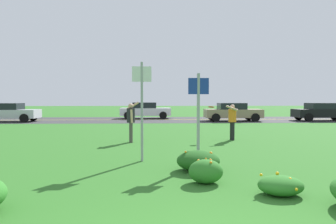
# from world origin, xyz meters

# --- Properties ---
(ground_plane) EXTENTS (120.00, 120.00, 0.00)m
(ground_plane) POSITION_xyz_m (0.00, 12.03, 0.00)
(ground_plane) COLOR #2D6B23
(highway_strip) EXTENTS (120.00, 7.80, 0.01)m
(highway_strip) POSITION_xyz_m (0.00, 24.06, 0.00)
(highway_strip) COLOR #38383A
(highway_strip) RESTS_ON ground
(highway_center_stripe) EXTENTS (120.00, 0.16, 0.00)m
(highway_center_stripe) POSITION_xyz_m (0.00, 24.06, 0.01)
(highway_center_stripe) COLOR yellow
(highway_center_stripe) RESTS_ON ground
(daylily_clump_front_right) EXTENTS (0.87, 0.72, 0.41)m
(daylily_clump_front_right) POSITION_xyz_m (1.89, 2.95, 0.18)
(daylily_clump_front_right) COLOR #2D7526
(daylily_clump_front_right) RESTS_ON ground
(daylily_clump_mid_center) EXTENTS (0.75, 0.65, 0.53)m
(daylily_clump_mid_center) POSITION_xyz_m (0.61, 3.85, 0.26)
(daylily_clump_mid_center) COLOR #2D7526
(daylily_clump_mid_center) RESTS_ON ground
(daylily_clump_near_camera) EXTENTS (1.09, 1.03, 0.53)m
(daylily_clump_near_camera) POSITION_xyz_m (0.61, 5.03, 0.26)
(daylily_clump_near_camera) COLOR #1E5619
(daylily_clump_near_camera) RESTS_ON ground
(sign_post_near_path) EXTENTS (0.56, 0.10, 2.89)m
(sign_post_near_path) POSITION_xyz_m (-0.86, 6.33, 1.74)
(sign_post_near_path) COLOR #93969B
(sign_post_near_path) RESTS_ON ground
(sign_post_by_roadside) EXTENTS (0.56, 0.10, 2.52)m
(sign_post_by_roadside) POSITION_xyz_m (0.70, 5.70, 1.53)
(sign_post_by_roadside) COLOR #93969B
(sign_post_by_roadside) RESTS_ON ground
(person_thrower_dark_shirt) EXTENTS (0.53, 0.53, 1.70)m
(person_thrower_dark_shirt) POSITION_xyz_m (-1.47, 10.31, 0.97)
(person_thrower_dark_shirt) COLOR #232328
(person_thrower_dark_shirt) RESTS_ON ground
(person_catcher_orange_shirt) EXTENTS (0.54, 0.53, 1.56)m
(person_catcher_orange_shirt) POSITION_xyz_m (2.92, 10.83, 0.93)
(person_catcher_orange_shirt) COLOR orange
(person_catcher_orange_shirt) RESTS_ON ground
(frisbee_red) EXTENTS (0.27, 0.26, 0.08)m
(frisbee_red) POSITION_xyz_m (1.98, 10.78, 1.46)
(frisbee_red) COLOR red
(car_silver_leftmost) EXTENTS (4.50, 2.00, 1.45)m
(car_silver_leftmost) POSITION_xyz_m (-11.86, 22.30, 0.74)
(car_silver_leftmost) COLOR #B7BABF
(car_silver_leftmost) RESTS_ON ground
(car_white_center_left) EXTENTS (4.50, 2.00, 1.45)m
(car_white_center_left) POSITION_xyz_m (-1.28, 25.81, 0.74)
(car_white_center_left) COLOR silver
(car_white_center_left) RESTS_ON ground
(car_tan_center_right) EXTENTS (4.50, 2.00, 1.45)m
(car_tan_center_right) POSITION_xyz_m (5.81, 22.30, 0.74)
(car_tan_center_right) COLOR #937F60
(car_tan_center_right) RESTS_ON ground
(car_black_rightmost) EXTENTS (4.50, 2.00, 1.45)m
(car_black_rightmost) POSITION_xyz_m (13.16, 22.30, 0.74)
(car_black_rightmost) COLOR black
(car_black_rightmost) RESTS_ON ground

